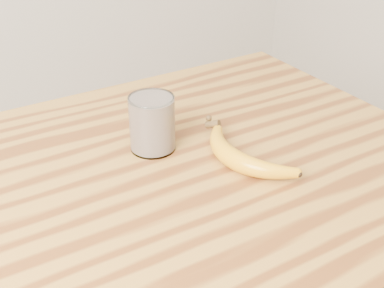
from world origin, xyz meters
TOP-DOWN VIEW (x-y plane):
  - table at (0.00, 0.00)m, footprint 1.20×0.80m
  - smoothie_glass at (0.09, 0.09)m, footprint 0.09×0.09m
  - banana at (0.18, -0.05)m, footprint 0.15×0.32m

SIDE VIEW (x-z plane):
  - table at x=0.00m, z-range 0.32..1.22m
  - banana at x=0.18m, z-range 0.90..0.94m
  - smoothie_glass at x=0.09m, z-range 0.90..1.01m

